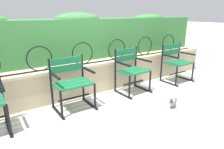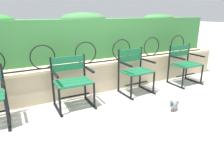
# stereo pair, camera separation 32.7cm
# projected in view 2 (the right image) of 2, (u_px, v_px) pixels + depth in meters

# --- Properties ---
(ground_plane) EXTENTS (60.00, 60.00, 0.00)m
(ground_plane) POSITION_uv_depth(u_px,v_px,m) (116.00, 108.00, 3.31)
(ground_plane) COLOR #BCB7AD
(stone_wall) EXTENTS (6.39, 0.41, 0.60)m
(stone_wall) POSITION_uv_depth(u_px,v_px,m) (94.00, 76.00, 4.00)
(stone_wall) COLOR tan
(stone_wall) RESTS_ON ground
(iron_arch_fence) EXTENTS (5.87, 0.02, 0.42)m
(iron_arch_fence) POSITION_uv_depth(u_px,v_px,m) (87.00, 54.00, 3.72)
(iron_arch_fence) COLOR black
(iron_arch_fence) RESTS_ON stone_wall
(hedge_row) EXTENTS (6.26, 0.58, 0.94)m
(hedge_row) POSITION_uv_depth(u_px,v_px,m) (84.00, 37.00, 4.17)
(hedge_row) COLOR #387A3D
(hedge_row) RESTS_ON stone_wall
(park_chair_centre_left) EXTENTS (0.61, 0.52, 0.84)m
(park_chair_centre_left) POSITION_uv_depth(u_px,v_px,m) (72.00, 80.00, 3.30)
(park_chair_centre_left) COLOR #19663D
(park_chair_centre_left) RESTS_ON ground
(park_chair_centre_right) EXTENTS (0.60, 0.54, 0.86)m
(park_chair_centre_right) POSITION_uv_depth(u_px,v_px,m) (135.00, 70.00, 3.88)
(park_chair_centre_right) COLOR #19663D
(park_chair_centre_right) RESTS_ON ground
(park_chair_rightmost) EXTENTS (0.62, 0.52, 0.85)m
(park_chair_rightmost) POSITION_uv_depth(u_px,v_px,m) (184.00, 63.00, 4.40)
(park_chair_rightmost) COLOR #19663D
(park_chair_rightmost) RESTS_ON ground
(pigeon_near_chairs) EXTENTS (0.28, 0.17, 0.22)m
(pigeon_near_chairs) POSITION_uv_depth(u_px,v_px,m) (174.00, 104.00, 3.21)
(pigeon_near_chairs) COLOR gray
(pigeon_near_chairs) RESTS_ON ground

